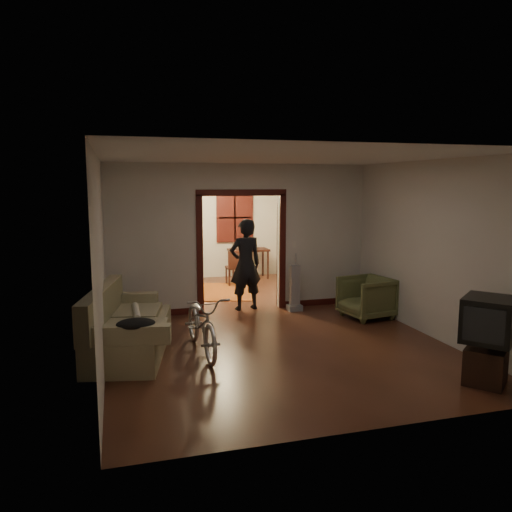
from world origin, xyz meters
name	(u,v)px	position (x,y,z in m)	size (l,w,h in m)	color
floor	(251,319)	(0.00, 0.00, 0.00)	(5.00, 8.50, 0.01)	#381A11
ceiling	(251,162)	(0.00, 0.00, 2.80)	(5.00, 8.50, 0.01)	white
wall_back	(208,224)	(0.00, 4.25, 1.40)	(5.00, 0.02, 2.80)	beige
wall_left	(103,247)	(-2.50, 0.00, 1.40)	(0.02, 8.50, 2.80)	beige
wall_right	(378,238)	(2.50, 0.00, 1.40)	(0.02, 8.50, 2.80)	beige
partition_wall	(241,238)	(0.00, 0.75, 1.40)	(5.00, 0.14, 2.80)	beige
door_casing	(241,254)	(0.00, 0.75, 1.10)	(1.74, 0.20, 2.32)	#380F0C
far_window	(235,218)	(0.70, 4.21, 1.55)	(0.98, 0.06, 1.28)	black
chandelier	(222,187)	(0.00, 2.50, 2.35)	(0.24, 0.24, 0.24)	#FFE0A5
light_switch	(294,244)	(1.05, 0.68, 1.25)	(0.08, 0.01, 0.12)	silver
sofa	(130,320)	(-2.15, -1.25, 0.49)	(0.95, 2.12, 0.98)	#7A7551
rolled_paper	(136,312)	(-2.05, -0.95, 0.53)	(0.10, 0.10, 0.81)	beige
jacket	(136,324)	(-2.10, -2.16, 0.68)	(0.49, 0.37, 0.14)	black
bicycle	(202,323)	(-1.15, -1.51, 0.44)	(0.59, 1.68, 0.88)	silver
armchair	(366,297)	(2.04, -0.45, 0.38)	(0.81, 0.83, 0.76)	#565D34
tv_stand	(486,366)	(1.99, -3.58, 0.22)	(0.49, 0.45, 0.45)	black
crt_tv	(489,319)	(1.99, -3.58, 0.81)	(0.63, 0.56, 0.54)	black
vacuum	(295,288)	(0.97, 0.40, 0.44)	(0.27, 0.22, 0.89)	gray
person	(245,265)	(0.09, 0.75, 0.88)	(0.64, 0.42, 1.76)	black
oriental_rug	(222,291)	(-0.03, 2.43, 0.01)	(1.45, 1.90, 0.01)	maroon
locker	(163,250)	(-1.20, 3.89, 0.82)	(0.82, 0.46, 1.65)	#203621
globe	(161,204)	(-1.20, 3.89, 1.94)	(0.26, 0.26, 0.26)	#1E5972
desk	(248,264)	(0.98, 3.86, 0.37)	(1.01, 0.57, 0.75)	black
desk_chair	(234,268)	(0.42, 3.11, 0.43)	(0.38, 0.38, 0.85)	black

